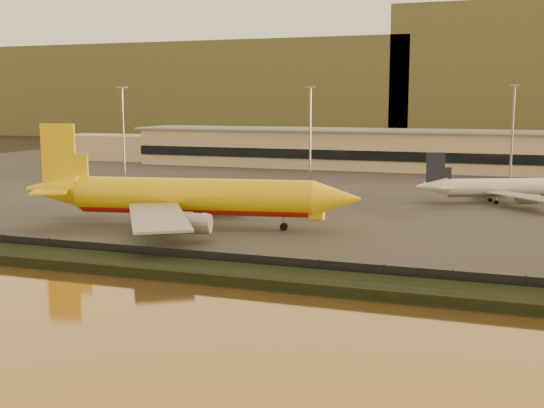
{
  "coord_description": "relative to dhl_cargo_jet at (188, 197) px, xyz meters",
  "views": [
    {
      "loc": [
        39.47,
        -92.48,
        21.93
      ],
      "look_at": [
        3.08,
        12.0,
        5.08
      ],
      "focal_mm": 45.0,
      "sensor_mm": 36.0,
      "label": 1
    }
  ],
  "objects": [
    {
      "name": "white_narrowbody_jet",
      "position": [
        50.95,
        48.17,
        -2.04
      ],
      "size": [
        36.02,
        34.05,
        10.92
      ],
      "rotation": [
        0.0,
        0.0,
        0.42
      ],
      "color": "silver",
      "rests_on": "tarmac"
    },
    {
      "name": "embankment",
      "position": [
        12.31,
        -29.12,
        -4.8
      ],
      "size": [
        320.0,
        7.0,
        1.4
      ],
      "primitive_type": "cube",
      "color": "black",
      "rests_on": "ground"
    },
    {
      "name": "terminal_building",
      "position": [
        -2.21,
        113.43,
        0.74
      ],
      "size": [
        202.0,
        25.0,
        12.6
      ],
      "color": "tan",
      "rests_on": "tarmac"
    },
    {
      "name": "ground",
      "position": [
        12.31,
        -12.12,
        -5.5
      ],
      "size": [
        900.0,
        900.0,
        0.0
      ],
      "primitive_type": "plane",
      "color": "black",
      "rests_on": "ground"
    },
    {
      "name": "perimeter_fence",
      "position": [
        12.31,
        -25.12,
        -4.2
      ],
      "size": [
        300.0,
        0.05,
        2.2
      ],
      "primitive_type": "cube",
      "color": "black",
      "rests_on": "tarmac"
    },
    {
      "name": "distant_hills",
      "position": [
        -8.43,
        327.88,
        25.89
      ],
      "size": [
        470.0,
        160.0,
        70.0
      ],
      "color": "olive",
      "rests_on": "ground"
    },
    {
      "name": "tarmac",
      "position": [
        12.31,
        82.88,
        -5.4
      ],
      "size": [
        320.0,
        220.0,
        0.2
      ],
      "primitive_type": "cube",
      "color": "#2D2D2D",
      "rests_on": "ground"
    },
    {
      "name": "gse_vehicle_white",
      "position": [
        -15.03,
        27.0,
        -4.49
      ],
      "size": [
        3.76,
        1.97,
        1.63
      ],
      "primitive_type": "cube",
      "rotation": [
        0.0,
        0.0,
        -0.09
      ],
      "color": "silver",
      "rests_on": "tarmac"
    },
    {
      "name": "gse_vehicle_yellow",
      "position": [
        18.45,
        15.27,
        -4.53
      ],
      "size": [
        3.47,
        1.67,
        1.54
      ],
      "primitive_type": "cube",
      "rotation": [
        0.0,
        0.0,
        -0.04
      ],
      "color": "yellow",
      "rests_on": "tarmac"
    },
    {
      "name": "dhl_cargo_jet",
      "position": [
        0.0,
        0.0,
        0.0
      ],
      "size": [
        59.31,
        57.36,
        17.76
      ],
      "rotation": [
        0.0,
        0.0,
        0.18
      ],
      "color": "yellow",
      "rests_on": "tarmac"
    },
    {
      "name": "apron_light_masts",
      "position": [
        27.31,
        62.88,
        10.2
      ],
      "size": [
        152.2,
        12.2,
        25.4
      ],
      "color": "slate",
      "rests_on": "tarmac"
    }
  ]
}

